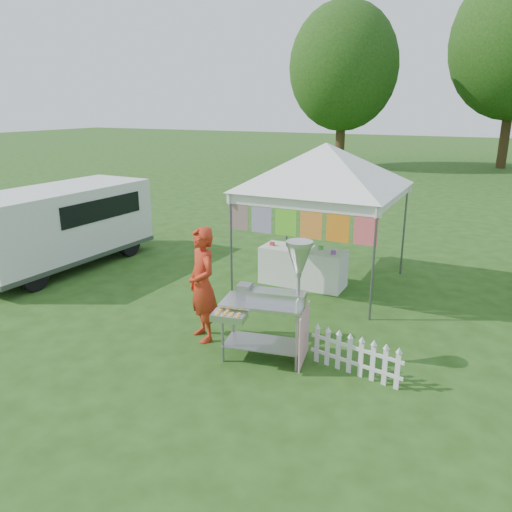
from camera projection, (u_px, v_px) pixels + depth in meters
The scene contains 8 objects.
ground at pixel (247, 352), 7.84m from camera, with size 120.00×120.00×0.00m, color #234212.
canopy_main at pixel (326, 143), 9.96m from camera, with size 4.24×4.24×3.45m.
tree_left at pixel (344, 67), 29.25m from camera, with size 6.40×6.40×9.53m.
donut_cart at pixel (277, 292), 7.27m from camera, with size 1.37×1.15×1.88m.
vendor at pixel (202, 285), 8.04m from camera, with size 0.69×0.45×1.90m, color #B72C16.
cargo_van at pixel (63, 224), 11.80m from camera, with size 1.98×4.59×1.88m.
picket_fence at pixel (355, 357), 7.10m from camera, with size 1.42×0.30×0.56m.
display_table at pixel (303, 267), 10.67m from camera, with size 1.80×0.70×0.80m, color white.
Camera 1 is at (3.27, -6.25, 3.73)m, focal length 35.00 mm.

